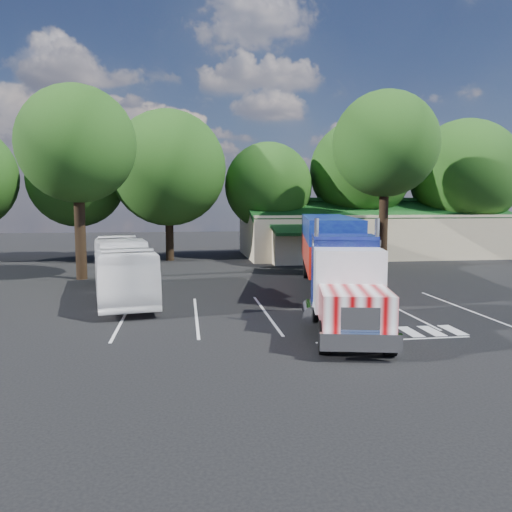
{
  "coord_description": "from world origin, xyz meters",
  "views": [
    {
      "loc": [
        -3.64,
        -28.18,
        5.08
      ],
      "look_at": [
        0.4,
        0.21,
        2.0
      ],
      "focal_mm": 35.0,
      "sensor_mm": 36.0,
      "label": 1
    }
  ],
  "objects": [
    {
      "name": "tree_row_d",
      "position": [
        4.0,
        17.5,
        6.58
      ],
      "size": [
        8.0,
        8.0,
        10.6
      ],
      "color": "black",
      "rests_on": "ground"
    },
    {
      "name": "ground",
      "position": [
        0.0,
        0.0,
        0.0
      ],
      "size": [
        120.0,
        120.0,
        0.0
      ],
      "primitive_type": "plane",
      "color": "black",
      "rests_on": "ground"
    },
    {
      "name": "tree_row_e",
      "position": [
        13.0,
        18.0,
        8.09
      ],
      "size": [
        9.6,
        9.6,
        12.9
      ],
      "color": "black",
      "rests_on": "ground"
    },
    {
      "name": "tree_row_f",
      "position": [
        23.0,
        16.8,
        7.79
      ],
      "size": [
        10.4,
        10.4,
        13.0
      ],
      "color": "black",
      "rests_on": "ground"
    },
    {
      "name": "tree_near_left",
      "position": [
        -10.5,
        6.0,
        8.81
      ],
      "size": [
        7.6,
        7.6,
        12.65
      ],
      "color": "black",
      "rests_on": "ground"
    },
    {
      "name": "tree_row_b",
      "position": [
        -13.0,
        17.8,
        7.13
      ],
      "size": [
        8.4,
        8.4,
        11.35
      ],
      "color": "black",
      "rests_on": "ground"
    },
    {
      "name": "silver_sedan",
      "position": [
        12.0,
        13.29,
        0.61
      ],
      "size": [
        3.78,
        1.52,
        1.22
      ],
      "primitive_type": "imported",
      "rotation": [
        0.0,
        0.0,
        1.63
      ],
      "color": "#A8A9AF",
      "rests_on": "ground"
    },
    {
      "name": "event_hall",
      "position": [
        13.74,
        17.81,
        2.21
      ],
      "size": [
        24.2,
        14.12,
        5.55
      ],
      "color": "#C6B693",
      "rests_on": "ground"
    },
    {
      "name": "semi_truck",
      "position": [
        4.19,
        -2.09,
        2.52
      ],
      "size": [
        6.93,
        21.35,
        4.46
      ],
      "rotation": [
        0.0,
        0.0,
        -0.21
      ],
      "color": "black",
      "rests_on": "ground"
    },
    {
      "name": "bicycle",
      "position": [
        5.5,
        6.48,
        0.45
      ],
      "size": [
        1.57,
        1.71,
        0.91
      ],
      "primitive_type": "imported",
      "rotation": [
        0.0,
        0.0,
        0.7
      ],
      "color": "black",
      "rests_on": "ground"
    },
    {
      "name": "tree_near_right",
      "position": [
        11.5,
        8.5,
        9.46
      ],
      "size": [
        8.0,
        8.0,
        13.5
      ],
      "color": "black",
      "rests_on": "ground"
    },
    {
      "name": "tree_row_c",
      "position": [
        -5.0,
        16.2,
        8.04
      ],
      "size": [
        10.0,
        10.0,
        13.05
      ],
      "color": "black",
      "rests_on": "ground"
    },
    {
      "name": "tour_bus",
      "position": [
        -7.0,
        -1.13,
        1.58
      ],
      "size": [
        4.63,
        11.64,
        3.16
      ],
      "primitive_type": "imported",
      "rotation": [
        0.0,
        0.0,
        0.18
      ],
      "color": "silver",
      "rests_on": "ground"
    },
    {
      "name": "woman",
      "position": [
        4.5,
        -2.08,
        0.81
      ],
      "size": [
        0.5,
        0.66,
        1.62
      ],
      "primitive_type": "imported",
      "rotation": [
        0.0,
        0.0,
        1.36
      ],
      "color": "black",
      "rests_on": "ground"
    }
  ]
}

